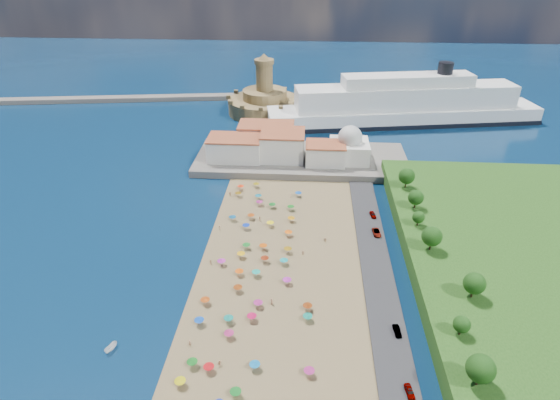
{
  "coord_description": "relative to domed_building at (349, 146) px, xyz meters",
  "views": [
    {
      "loc": [
        13.16,
        -111.76,
        84.53
      ],
      "look_at": [
        4.0,
        25.0,
        8.0
      ],
      "focal_mm": 30.0,
      "sensor_mm": 36.0,
      "label": 1
    }
  ],
  "objects": [
    {
      "name": "hillside_trees",
      "position": [
        19.27,
        -76.29,
        1.2
      ],
      "size": [
        16.49,
        107.32,
        7.49
      ],
      "color": "#382314",
      "rests_on": "hillside"
    },
    {
      "name": "beachgoers",
      "position": [
        -32.37,
        -71.7,
        -7.86
      ],
      "size": [
        36.42,
        96.0,
        1.86
      ],
      "color": "tan",
      "rests_on": "beach"
    },
    {
      "name": "breakwater",
      "position": [
        -140.0,
        82.0,
        -7.67
      ],
      "size": [
        199.03,
        34.77,
        2.6
      ],
      "primitive_type": "cube",
      "rotation": [
        0.0,
        0.0,
        0.14
      ],
      "color": "#59544C",
      "rests_on": "ground"
    },
    {
      "name": "domed_building",
      "position": [
        0.0,
        0.0,
        0.0
      ],
      "size": [
        16.0,
        16.0,
        15.0
      ],
      "color": "silver",
      "rests_on": "terrace"
    },
    {
      "name": "jetty",
      "position": [
        -42.0,
        37.0,
        -7.77
      ],
      "size": [
        18.0,
        70.0,
        2.4
      ],
      "primitive_type": "cube",
      "color": "#59544C",
      "rests_on": "ground"
    },
    {
      "name": "fortress",
      "position": [
        -42.0,
        67.0,
        -2.29
      ],
      "size": [
        40.0,
        40.0,
        32.4
      ],
      "color": "olive",
      "rests_on": "ground"
    },
    {
      "name": "moored_boats",
      "position": [
        -57.47,
        -116.95,
        -8.18
      ],
      "size": [
        10.9,
        21.36,
        1.67
      ],
      "color": "white",
      "rests_on": "ground"
    },
    {
      "name": "parked_cars",
      "position": [
        6.0,
        -70.63,
        -7.58
      ],
      "size": [
        2.79,
        76.75,
        1.43
      ],
      "color": "gray",
      "rests_on": "promenade"
    },
    {
      "name": "cruise_ship",
      "position": [
        31.81,
        55.83,
        0.23
      ],
      "size": [
        143.77,
        45.0,
        31.08
      ],
      "color": "black",
      "rests_on": "ground"
    },
    {
      "name": "beach_parasols",
      "position": [
        -31.3,
        -81.97,
        -6.83
      ],
      "size": [
        30.13,
        117.4,
        2.2
      ],
      "color": "gray",
      "rests_on": "beach"
    },
    {
      "name": "ground",
      "position": [
        -30.0,
        -71.0,
        -8.97
      ],
      "size": [
        700.0,
        700.0,
        0.0
      ],
      "primitive_type": "plane",
      "color": "#071938",
      "rests_on": "ground"
    },
    {
      "name": "terrace",
      "position": [
        -20.0,
        2.0,
        -7.47
      ],
      "size": [
        90.0,
        36.0,
        3.0
      ],
      "primitive_type": "cube",
      "color": "#59544C",
      "rests_on": "ground"
    },
    {
      "name": "waterfront_buildings",
      "position": [
        -33.05,
        2.64,
        -1.1
      ],
      "size": [
        57.0,
        29.0,
        11.0
      ],
      "color": "silver",
      "rests_on": "terrace"
    }
  ]
}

